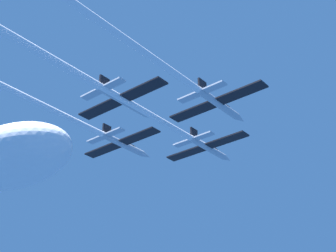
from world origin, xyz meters
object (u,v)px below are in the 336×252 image
at_px(jet_right_wing, 130,43).
at_px(jet_slot, 23,44).
at_px(jet_lead, 137,107).
at_px(jet_left_wing, 49,109).

bearing_deg(jet_right_wing, jet_slot, -141.75).
relative_size(jet_lead, jet_slot, 1.02).
bearing_deg(jet_right_wing, jet_lead, 129.87).
relative_size(jet_right_wing, jet_slot, 1.05).
bearing_deg(jet_slot, jet_right_wing, 38.25).
distance_m(jet_left_wing, jet_right_wing, 27.54).
height_order(jet_lead, jet_right_wing, jet_lead).
xyz_separation_m(jet_lead, jet_left_wing, (-14.07, -10.06, 0.36)).
bearing_deg(jet_lead, jet_left_wing, -144.44).
xyz_separation_m(jet_left_wing, jet_slot, (13.59, -16.00, -0.28)).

